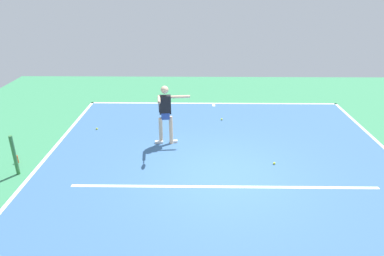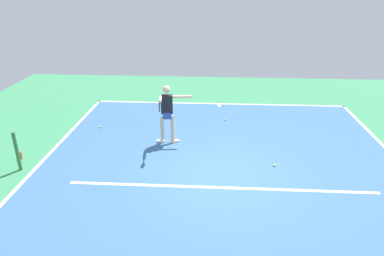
% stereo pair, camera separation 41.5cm
% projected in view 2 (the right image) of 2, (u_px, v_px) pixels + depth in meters
% --- Properties ---
extents(ground_plane, '(19.28, 19.28, 0.00)m').
position_uv_depth(ground_plane, '(221.00, 176.00, 8.80)').
color(ground_plane, '#388456').
extents(court_surface, '(9.85, 11.19, 0.00)m').
position_uv_depth(court_surface, '(221.00, 176.00, 8.80)').
color(court_surface, '#38608E').
rests_on(court_surface, ground_plane).
extents(court_line_baseline_near, '(9.85, 0.10, 0.01)m').
position_uv_depth(court_line_baseline_near, '(219.00, 104.00, 13.88)').
color(court_line_baseline_near, white).
rests_on(court_line_baseline_near, ground_plane).
extents(court_line_sideline_right, '(0.10, 11.19, 0.01)m').
position_uv_depth(court_line_sideline_right, '(34.00, 170.00, 9.08)').
color(court_line_sideline_right, white).
rests_on(court_line_sideline_right, ground_plane).
extents(court_line_service, '(7.39, 0.10, 0.01)m').
position_uv_depth(court_line_service, '(221.00, 188.00, 8.31)').
color(court_line_service, white).
rests_on(court_line_service, ground_plane).
extents(court_line_centre_mark, '(0.10, 0.30, 0.01)m').
position_uv_depth(court_line_centre_mark, '(219.00, 105.00, 13.70)').
color(court_line_centre_mark, white).
rests_on(court_line_centre_mark, ground_plane).
extents(net_post, '(0.09, 0.09, 1.07)m').
position_uv_depth(net_post, '(17.00, 151.00, 8.89)').
color(net_post, '#38753D').
rests_on(net_post, ground_plane).
extents(tennis_player, '(1.07, 1.21, 1.80)m').
position_uv_depth(tennis_player, '(167.00, 111.00, 10.18)').
color(tennis_player, beige).
rests_on(tennis_player, ground_plane).
extents(tennis_ball_centre_court, '(0.07, 0.07, 0.07)m').
position_uv_depth(tennis_ball_centre_court, '(167.00, 109.00, 13.18)').
color(tennis_ball_centre_court, yellow).
rests_on(tennis_ball_centre_court, ground_plane).
extents(tennis_ball_near_player, '(0.07, 0.07, 0.07)m').
position_uv_depth(tennis_ball_near_player, '(274.00, 165.00, 9.25)').
color(tennis_ball_near_player, '#CCE033').
rests_on(tennis_ball_near_player, ground_plane).
extents(tennis_ball_by_sideline, '(0.07, 0.07, 0.07)m').
position_uv_depth(tennis_ball_by_sideline, '(101.00, 127.00, 11.63)').
color(tennis_ball_by_sideline, yellow).
rests_on(tennis_ball_by_sideline, ground_plane).
extents(tennis_ball_near_service_line, '(0.07, 0.07, 0.07)m').
position_uv_depth(tennis_ball_near_service_line, '(226.00, 120.00, 12.22)').
color(tennis_ball_near_service_line, '#C6E53D').
rests_on(tennis_ball_near_service_line, ground_plane).
extents(water_bottle, '(0.07, 0.07, 0.22)m').
position_uv_depth(water_bottle, '(21.00, 155.00, 9.60)').
color(water_bottle, '#D84C1E').
rests_on(water_bottle, ground_plane).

